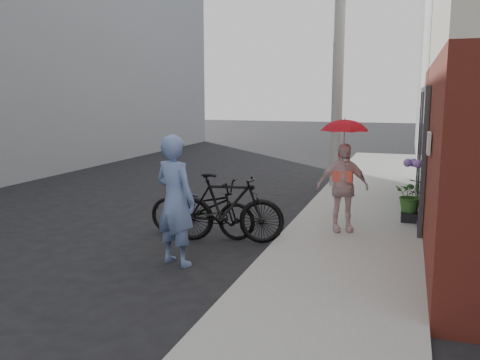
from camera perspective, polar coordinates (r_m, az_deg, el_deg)
The scene contains 11 objects.
ground at distance 8.21m, azimuth -3.15°, elevation -8.05°, with size 80.00×80.00×0.00m, color black.
sidewalk at distance 9.62m, azimuth 13.14°, elevation -5.28°, with size 2.20×24.00×0.12m, color gray.
curb at distance 9.78m, azimuth 6.34°, elevation -4.84°, with size 0.12×24.00×0.12m, color #9E9E99.
utility_pole at distance 13.43m, azimuth 11.01°, elevation 13.74°, with size 0.28×0.28×7.00m, color #9E9E99.
officer at distance 7.45m, azimuth -7.28°, elevation -2.30°, with size 0.70×0.46×1.92m, color #657FB4.
bike_left at distance 8.96m, azimuth -4.30°, elevation -3.16°, with size 0.68×1.96×1.03m, color black.
bike_right at distance 8.59m, azimuth -1.55°, elevation -3.16°, with size 0.56×1.97×1.18m, color black.
kimono_woman at distance 8.99m, azimuth 11.43°, elevation -0.82°, with size 0.90×0.38×1.54m, color beige.
parasol at distance 8.86m, azimuth 11.67°, elevation 6.29°, with size 0.79×0.79×0.69m, color red.
planter at distance 10.12m, azimuth 18.58°, elevation -3.92°, with size 0.34×0.34×0.18m, color black.
potted_plant at distance 10.03m, azimuth 18.70°, elevation -1.59°, with size 0.60×0.52×0.66m, color #366729.
Camera 1 is at (2.89, -7.27, 2.49)m, focal length 38.00 mm.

